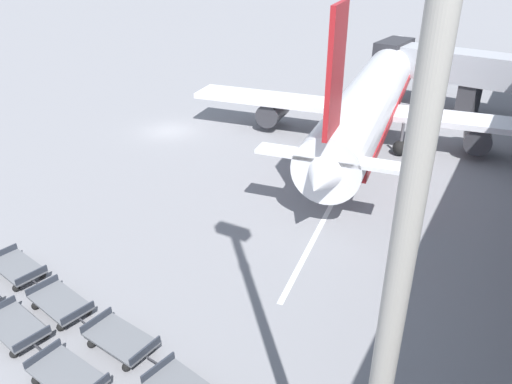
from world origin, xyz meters
TOP-DOWN VIEW (x-y plane):
  - ground_plane at (0.00, 0.00)m, footprint 500.00×500.00m
  - jet_bridge at (24.51, 17.41)m, footprint 19.74×6.82m
  - airplane at (15.87, 6.80)m, footprint 30.43×36.61m
  - baggage_dolly_row_near_col_b at (9.98, -23.27)m, footprint 3.89×2.17m
  - baggage_dolly_row_near_col_c at (14.01, -24.07)m, footprint 3.87×1.97m
  - baggage_dolly_row_mid_a_col_a at (6.39, -20.40)m, footprint 3.89×2.16m
  - baggage_dolly_row_mid_a_col_b at (10.42, -21.23)m, footprint 3.89×2.18m
  - baggage_dolly_row_mid_a_col_c at (14.44, -21.63)m, footprint 3.87×1.98m
  - apron_light_mast at (25.70, -25.17)m, footprint 2.00×0.70m
  - stand_guidance_stripe at (16.82, -0.73)m, footprint 4.58×30.39m

SIDE VIEW (x-z plane):
  - ground_plane at x=0.00m, z-range 0.00..0.00m
  - stand_guidance_stripe at x=16.82m, z-range 0.00..0.01m
  - baggage_dolly_row_near_col_b at x=9.98m, z-range 0.02..0.94m
  - baggage_dolly_row_near_col_c at x=14.01m, z-range 0.02..0.94m
  - baggage_dolly_row_mid_a_col_a at x=6.39m, z-range 0.02..0.94m
  - baggage_dolly_row_mid_a_col_b at x=10.42m, z-range 0.02..0.94m
  - baggage_dolly_row_mid_a_col_c at x=14.44m, z-range 0.02..0.94m
  - airplane at x=15.87m, z-range -2.78..9.74m
  - jet_bridge at x=24.51m, z-range 0.62..6.68m
  - apron_light_mast at x=25.70m, z-range 2.18..26.31m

